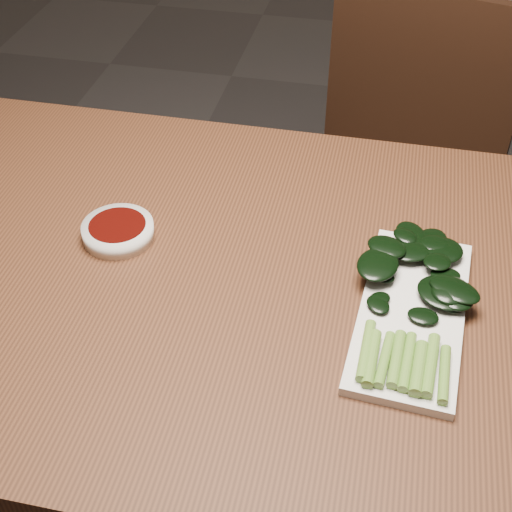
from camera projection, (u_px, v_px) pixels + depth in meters
name	position (u px, v px, depth m)	size (l,w,h in m)	color
table	(268.00, 312.00, 1.07)	(1.40, 0.80, 0.75)	#462514
chair_far	(392.00, 181.00, 1.65)	(0.54, 0.54, 0.89)	black
sauce_bowl	(118.00, 231.00, 1.08)	(0.11, 0.11, 0.03)	silver
serving_plate	(412.00, 313.00, 0.96)	(0.16, 0.32, 0.01)	silver
gai_lan	(418.00, 289.00, 0.97)	(0.18, 0.33, 0.03)	olive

